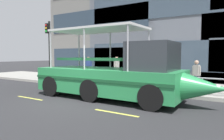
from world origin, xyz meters
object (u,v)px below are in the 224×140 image
Objects in this scene: traffic_light_pole at (49,45)px; pedestrian_mid_right at (117,68)px; pedestrian_near_bow at (196,72)px; pedestrian_mid_left at (139,69)px; pedestrian_near_stern at (88,67)px; duck_tour_boat at (117,76)px; leaned_bicycle at (63,76)px.

pedestrian_mid_right is (5.34, 0.92, -1.59)m from traffic_light_pole.
pedestrian_mid_left is (-3.37, 0.18, 0.06)m from pedestrian_near_bow.
traffic_light_pole is 2.51× the size of pedestrian_near_stern.
duck_tour_boat reaches higher than pedestrian_near_stern.
pedestrian_mid_right is at bearing 9.04° from leaned_bicycle.
pedestrian_mid_right reaches higher than pedestrian_near_stern.
pedestrian_mid_right is (-2.02, 3.36, 0.15)m from duck_tour_boat.
leaned_bicycle is 0.99× the size of pedestrian_near_stern.
pedestrian_near_bow is at bearing -1.24° from pedestrian_near_stern.
leaned_bicycle is 2.06m from pedestrian_near_stern.
leaned_bicycle is at bearing -176.35° from pedestrian_near_bow.
traffic_light_pole is 2.52× the size of leaned_bicycle.
pedestrian_mid_left is 0.96× the size of pedestrian_mid_right.
traffic_light_pole reaches higher than leaned_bicycle.
pedestrian_mid_right reaches higher than pedestrian_near_bow.
leaned_bicycle is 1.03× the size of pedestrian_mid_left.
duck_tour_boat is at bearing -59.02° from pedestrian_mid_right.
pedestrian_mid_left is at bearing 0.31° from pedestrian_near_stern.
duck_tour_boat reaches higher than pedestrian_mid_left.
pedestrian_mid_left is at bearing 97.79° from duck_tour_boat.
leaned_bicycle is 4.30m from pedestrian_mid_right.
pedestrian_mid_left is 1.55m from pedestrian_mid_right.
pedestrian_near_stern is (-2.40, 0.07, -0.01)m from pedestrian_mid_right.
leaned_bicycle is at bearing -157.59° from pedestrian_near_stern.
pedestrian_mid_right is (-1.54, -0.09, 0.04)m from pedestrian_mid_left.
duck_tour_boat is 3.92m from pedestrian_mid_right.
pedestrian_mid_left is at bearing 176.94° from pedestrian_near_bow.
pedestrian_mid_left reaches higher than pedestrian_near_bow.
duck_tour_boat is (7.36, -2.44, -1.74)m from traffic_light_pole.
pedestrian_mid_right reaches higher than leaned_bicycle.
pedestrian_near_bow is at bearing 3.65° from leaned_bicycle.
traffic_light_pole is 10.43m from pedestrian_near_bow.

